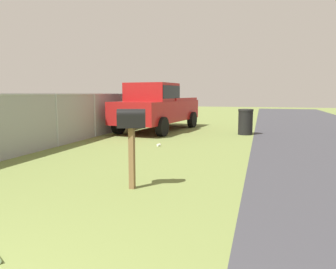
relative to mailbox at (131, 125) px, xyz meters
name	(u,v)px	position (x,y,z in m)	size (l,w,h in m)	color
mailbox	(131,125)	(0.00, 0.00, 0.00)	(0.35, 0.52, 1.39)	brown
pickup_truck	(157,106)	(8.32, 2.33, 0.00)	(5.62, 2.72, 2.09)	maroon
trash_bin	(245,122)	(8.07, -1.52, -0.59)	(0.60, 0.60, 1.03)	black
fence_section	(78,116)	(4.60, 3.97, -0.21)	(16.40, 0.07, 1.65)	#9EA3A8
litter_cup_by_mailbox	(159,145)	(4.37, 0.95, -1.07)	(0.08, 0.08, 0.10)	white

